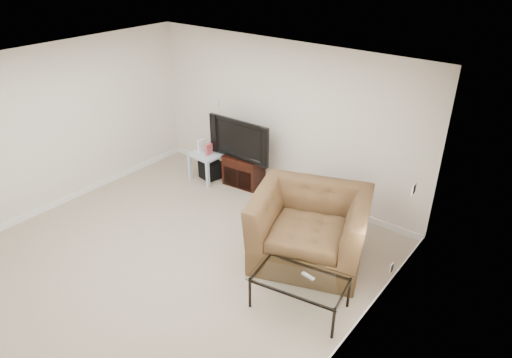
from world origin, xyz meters
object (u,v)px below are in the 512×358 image
Objects in this scene: side_table at (208,166)px; recliner at (310,217)px; television at (243,138)px; tv_stand at (244,170)px; subwoofer at (210,169)px; coffee_table at (299,292)px.

side_table is 2.78m from recliner.
side_table is (-0.64, -0.20, -0.63)m from television.
tv_stand is 0.67m from side_table.
side_table is 0.35× the size of recliner.
tv_stand is 2.05× the size of subwoofer.
tv_stand is 0.44× the size of recliner.
recliner is at bearing -29.42° from television.
recliner is (1.98, -1.05, -0.24)m from television.
coffee_table is at bearing -39.99° from television.
recliner reaches higher than television.
television is at bearing 141.46° from coffee_table.
television is at bearing -90.00° from tv_stand.
recliner is 1.04m from coffee_table.
side_table is at bearing -166.18° from tv_stand.
television is 3.53× the size of subwoofer.
recliner reaches higher than subwoofer.
recliner is at bearing -34.65° from tv_stand.
subwoofer is at bearing 30.29° from side_table.
coffee_table is at bearing -29.88° from subwoofer.
side_table is at bearing -149.71° from subwoofer.
television reaches higher than tv_stand.
subwoofer is 0.29× the size of coffee_table.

